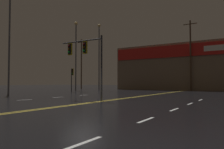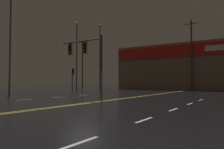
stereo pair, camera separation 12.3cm
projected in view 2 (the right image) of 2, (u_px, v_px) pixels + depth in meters
The scene contains 9 objects.
ground_plane at pixel (83, 104), 14.10m from camera, with size 200.00×200.00×0.00m, color black.
road_markings at pixel (77, 108), 11.70m from camera, with size 17.50×60.00×0.01m.
traffic_signal_median at pixel (84, 53), 17.09m from camera, with size 3.98×0.36×4.90m.
traffic_signal_corner_northwest at pixel (73, 75), 31.88m from camera, with size 0.42×0.36×3.43m.
streetlight_near_left at pixel (100, 49), 38.95m from camera, with size 0.56×0.56×11.88m.
streetlight_median_approach at pixel (77, 48), 35.82m from camera, with size 0.56×0.56×11.39m.
streetlight_far_right at pixel (10, 32), 25.40m from camera, with size 0.56×0.56×11.82m.
building_backdrop at pixel (192, 68), 41.44m from camera, with size 26.81×10.23×8.37m.
utility_pole_row at pixel (184, 57), 36.94m from camera, with size 47.99×0.26×11.81m.
Camera 2 is at (9.16, -10.96, 1.36)m, focal length 35.00 mm.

